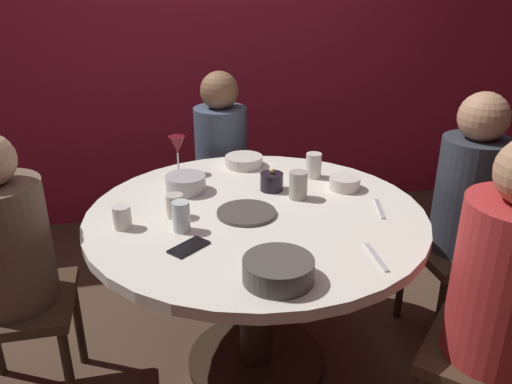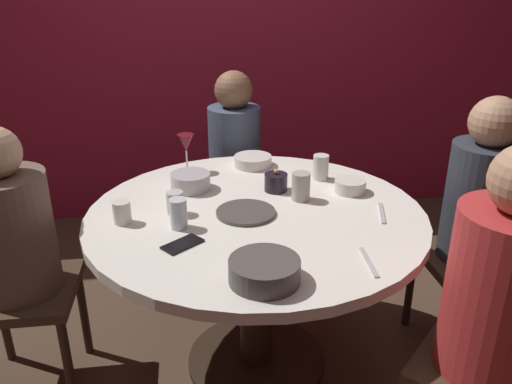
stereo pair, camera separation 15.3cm
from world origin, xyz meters
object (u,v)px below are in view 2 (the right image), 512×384
object	(u,v)px
cell_phone	(182,244)
candle_holder	(276,182)
seated_diner_front_right	(502,294)
cup_center_front	(321,167)
dinner_plate	(246,212)
cup_by_right_diner	(301,186)
bowl_small_white	(264,271)
dining_table	(256,246)
cup_by_left_diner	(179,214)
seated_diner_back	(235,149)
wine_glass	(186,144)
bowl_salad_center	(350,186)
seated_diner_left	(12,237)
bowl_serving_large	(191,181)
cup_near_candle	(175,203)
bowl_sauce_side	(253,161)
cup_far_edge	(122,212)
seated_diner_right	(480,203)

from	to	relation	value
cell_phone	candle_holder	bearing A→B (deg)	-81.11
seated_diner_front_right	cup_center_front	size ratio (longest dim) A/B	10.65
dinner_plate	cup_by_right_diner	size ratio (longest dim) A/B	1.98
seated_diner_front_right	bowl_small_white	distance (m)	0.70
dining_table	cup_by_left_diner	size ratio (longest dim) A/B	11.71
bowl_small_white	cup_center_front	distance (m)	0.87
seated_diner_back	wine_glass	bearing A→B (deg)	-32.81
seated_diner_back	bowl_salad_center	xyz separation A→B (m)	(0.42, -0.75, 0.07)
candle_holder	cup_center_front	bearing A→B (deg)	25.35
cup_center_front	seated_diner_left	bearing A→B (deg)	-166.65
candle_holder	cup_center_front	distance (m)	0.25
cup_center_front	bowl_serving_large	bearing A→B (deg)	-175.92
seated_diner_back	cup_near_candle	size ratio (longest dim) A/B	12.52
seated_diner_front_right	bowl_serving_large	size ratio (longest dim) A/B	7.05
bowl_sauce_side	cup_center_front	size ratio (longest dim) A/B	1.60
seated_diner_left	cell_phone	world-z (taller)	seated_diner_left
dinner_plate	cup_by_right_diner	world-z (taller)	cup_by_right_diner
bowl_salad_center	seated_diner_front_right	bearing A→B (deg)	-74.03
cup_far_edge	cup_by_right_diner	bearing A→B (deg)	9.80
dinner_plate	bowl_sauce_side	size ratio (longest dim) A/B	1.27
dining_table	cup_by_right_diner	xyz separation A→B (m)	(0.20, 0.08, 0.21)
bowl_sauce_side	candle_holder	bearing A→B (deg)	-79.50
seated_diner_back	cup_near_candle	distance (m)	0.93
seated_diner_back	bowl_serving_large	xyz separation A→B (m)	(-0.25, -0.63, 0.07)
seated_diner_right	cup_by_left_diner	distance (m)	1.24
bowl_serving_large	bowl_small_white	distance (m)	0.78
seated_diner_right	cup_far_edge	distance (m)	1.44
bowl_small_white	bowl_sauce_side	size ratio (longest dim) A/B	1.21
candle_holder	bowl_sauce_side	distance (m)	0.32
seated_diner_right	cup_near_candle	size ratio (longest dim) A/B	12.90
seated_diner_back	bowl_salad_center	bearing A→B (deg)	29.06
cell_phone	bowl_salad_center	size ratio (longest dim) A/B	1.06
bowl_small_white	cup_near_candle	size ratio (longest dim) A/B	2.40
bowl_serving_large	bowl_small_white	world-z (taller)	same
candle_holder	bowl_serving_large	xyz separation A→B (m)	(-0.36, 0.06, -0.00)
seated_diner_right	wine_glass	xyz separation A→B (m)	(-1.20, 0.48, 0.15)
bowl_small_white	bowl_sauce_side	world-z (taller)	bowl_small_white
dinner_plate	cell_phone	bearing A→B (deg)	-138.32
bowl_small_white	cup_by_left_diner	distance (m)	0.47
cell_phone	seated_diner_left	bearing A→B (deg)	30.77
seated_diner_left	cup_near_candle	xyz separation A→B (m)	(0.61, 0.02, 0.09)
seated_diner_right	cup_near_candle	bearing A→B (deg)	-0.75
seated_diner_left	bowl_salad_center	bearing A→B (deg)	5.75
bowl_serving_large	cup_by_right_diner	bearing A→B (deg)	-21.16
wine_glass	seated_diner_right	bearing A→B (deg)	-21.99
candle_holder	wine_glass	world-z (taller)	wine_glass
cup_by_right_diner	cup_center_front	bearing A→B (deg)	57.30
bowl_serving_large	cup_far_edge	distance (m)	0.39
bowl_serving_large	bowl_sauce_side	bearing A→B (deg)	39.84
cell_phone	cup_far_edge	bearing A→B (deg)	8.60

